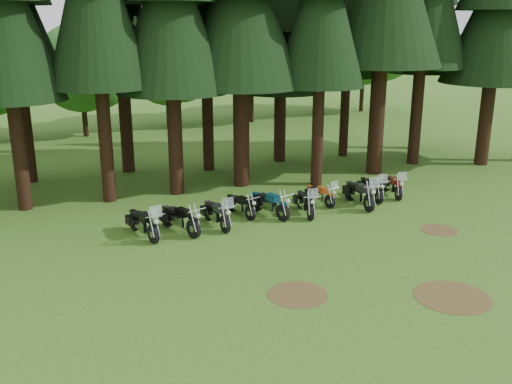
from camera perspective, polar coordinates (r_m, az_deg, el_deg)
ground at (r=19.97m, az=9.07°, el=-6.11°), size 120.00×120.00×0.00m
pine_back_4 at (r=31.94m, az=2.54°, el=17.71°), size 4.94×4.94×13.78m
decid_3 at (r=40.91m, az=-16.71°, el=11.57°), size 6.12×5.95×7.65m
decid_4 at (r=43.39m, az=-8.51°, el=12.14°), size 5.93×5.76×7.41m
decid_5 at (r=45.04m, az=0.12°, el=14.85°), size 8.45×8.21×10.56m
decid_6 at (r=49.28m, az=6.64°, el=13.71°), size 7.06×6.86×8.82m
decid_7 at (r=51.60m, az=11.33°, el=14.77°), size 8.44×8.20×10.55m
dirt_patch_0 at (r=16.99m, az=4.18°, el=-10.17°), size 1.80×1.80×0.01m
dirt_patch_1 at (r=22.97m, az=17.84°, el=-3.64°), size 1.40×1.40×0.01m
dirt_patch_2 at (r=17.73m, az=19.01°, el=-9.91°), size 2.20×2.20×0.01m
motorcycle_0 at (r=21.47m, az=-11.19°, el=-3.15°), size 0.76×2.37×1.49m
motorcycle_1 at (r=21.72m, az=-7.63°, el=-2.75°), size 0.92×2.30×0.97m
motorcycle_2 at (r=22.17m, az=-3.96°, el=-2.25°), size 0.48×2.33×1.46m
motorcycle_3 at (r=23.38m, az=-1.59°, el=-1.37°), size 0.52×2.03×0.83m
motorcycle_4 at (r=23.32m, az=1.32°, el=-1.25°), size 0.77×2.29×0.95m
motorcycle_5 at (r=23.60m, az=4.95°, el=-1.14°), size 0.78×2.22×1.40m
motorcycle_6 at (r=24.99m, az=6.42°, el=-0.29°), size 0.53×1.99×1.25m
motorcycle_7 at (r=24.98m, az=10.30°, el=-0.21°), size 0.59×2.50×1.57m
motorcycle_8 at (r=26.08m, az=11.45°, el=0.34°), size 0.65×2.26×1.42m
motorcycle_9 at (r=26.79m, az=13.51°, el=0.61°), size 0.89×2.18×1.38m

